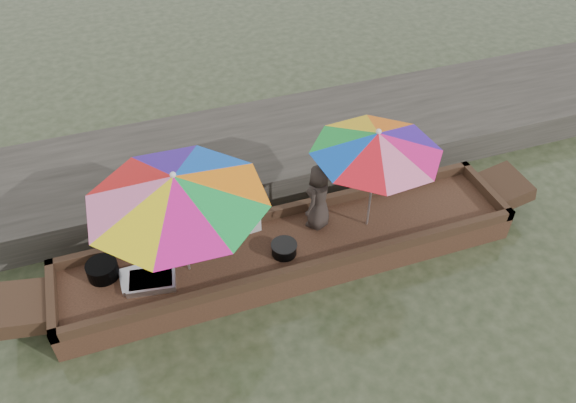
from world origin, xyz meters
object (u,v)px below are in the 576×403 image
object	(u,v)px
tray_crayfish	(151,280)
vendor	(319,196)
boat_hull	(290,252)
umbrella_bow	(182,224)
tray_scallop	(145,276)
charcoal_grill	(284,249)
cooking_pot	(103,270)
umbrella_stern	(372,180)
supply_bag	(248,221)

from	to	relation	value
tray_crayfish	vendor	distance (m)	2.37
boat_hull	umbrella_bow	bearing A→B (deg)	180.00
tray_scallop	vendor	size ratio (longest dim) A/B	0.60
charcoal_grill	vendor	bearing A→B (deg)	31.58
cooking_pot	tray_crayfish	size ratio (longest dim) A/B	0.66
tray_crayfish	umbrella_stern	xyz separation A→B (m)	(2.94, 0.07, 0.73)
umbrella_bow	umbrella_stern	size ratio (longest dim) A/B	1.29
vendor	umbrella_stern	distance (m)	0.73
charcoal_grill	supply_bag	world-z (taller)	supply_bag
boat_hull	tray_crayfish	xyz separation A→B (m)	(-1.83, -0.07, 0.22)
tray_crayfish	supply_bag	world-z (taller)	supply_bag
vendor	umbrella_bow	xyz separation A→B (m)	(-1.82, -0.23, 0.28)
vendor	cooking_pot	bearing A→B (deg)	-43.53
supply_bag	umbrella_stern	xyz separation A→B (m)	(1.55, -0.45, 0.65)
tray_scallop	umbrella_stern	distance (m)	3.10
tray_scallop	vendor	distance (m)	2.43
supply_bag	umbrella_stern	bearing A→B (deg)	-16.23
tray_scallop	supply_bag	distance (m)	1.53
cooking_pot	supply_bag	world-z (taller)	supply_bag
tray_crayfish	tray_scallop	distance (m)	0.13
tray_crayfish	vendor	world-z (taller)	vendor
tray_scallop	supply_bag	world-z (taller)	supply_bag
charcoal_grill	supply_bag	size ratio (longest dim) A/B	1.14
cooking_pot	umbrella_stern	world-z (taller)	umbrella_stern
boat_hull	umbrella_stern	bearing A→B (deg)	0.00
vendor	umbrella_bow	distance (m)	1.86
supply_bag	cooking_pot	bearing A→B (deg)	-173.84
vendor	supply_bag	bearing A→B (deg)	-56.92
tray_crayfish	vendor	xyz separation A→B (m)	(2.31, 0.30, 0.45)
charcoal_grill	cooking_pot	bearing A→B (deg)	170.17
charcoal_grill	boat_hull	bearing A→B (deg)	46.21
boat_hull	tray_crayfish	bearing A→B (deg)	-177.71
tray_crayfish	umbrella_bow	size ratio (longest dim) A/B	0.28
tray_scallop	umbrella_bow	distance (m)	0.93
boat_hull	umbrella_stern	distance (m)	1.46
tray_crayfish	boat_hull	bearing A→B (deg)	2.29
supply_bag	vendor	world-z (taller)	vendor
tray_scallop	charcoal_grill	distance (m)	1.77
boat_hull	umbrella_bow	world-z (taller)	umbrella_bow
cooking_pot	tray_scallop	distance (m)	0.52
charcoal_grill	umbrella_stern	size ratio (longest dim) A/B	0.19
charcoal_grill	umbrella_bow	world-z (taller)	umbrella_bow
umbrella_bow	umbrella_stern	bearing A→B (deg)	0.00
supply_bag	umbrella_stern	size ratio (longest dim) A/B	0.17
tray_crayfish	charcoal_grill	size ratio (longest dim) A/B	1.83
boat_hull	tray_scallop	distance (m)	1.91
cooking_pot	tray_scallop	world-z (taller)	cooking_pot
charcoal_grill	vendor	distance (m)	0.83
umbrella_bow	tray_crayfish	bearing A→B (deg)	-171.36
tray_crayfish	umbrella_stern	bearing A→B (deg)	1.43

